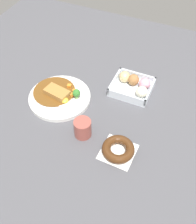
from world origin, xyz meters
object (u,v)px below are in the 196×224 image
curry_plate (59,96)px  donut_box (134,85)px  coffee_mug (83,128)px  chocolate_ring_donut (118,149)px

curry_plate → donut_box: size_ratio=1.53×
donut_box → coffee_mug: bearing=72.7°
chocolate_ring_donut → coffee_mug: bearing=-7.8°
chocolate_ring_donut → coffee_mug: (0.15, -0.02, 0.02)m
coffee_mug → curry_plate: bearing=-36.8°
curry_plate → coffee_mug: coffee_mug is taller
chocolate_ring_donut → coffee_mug: coffee_mug is taller
curry_plate → donut_box: (-0.28, -0.18, 0.01)m
donut_box → chocolate_ring_donut: (-0.06, 0.34, -0.01)m
chocolate_ring_donut → coffee_mug: size_ratio=1.69×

